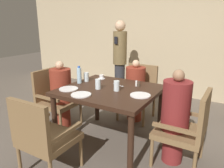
{
  "coord_description": "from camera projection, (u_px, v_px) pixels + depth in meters",
  "views": [
    {
      "loc": [
        1.41,
        -2.35,
        1.64
      ],
      "look_at": [
        0.0,
        0.05,
        0.83
      ],
      "focal_mm": 35.0,
      "sensor_mm": 36.0,
      "label": 1
    }
  ],
  "objects": [
    {
      "name": "chair_near_corner",
      "position": [
        43.0,
        135.0,
        2.28
      ],
      "size": [
        0.53,
        0.53,
        0.91
      ],
      "color": "brown",
      "rests_on": "ground_plane"
    },
    {
      "name": "diner_in_right_chair",
      "position": [
        175.0,
        116.0,
        2.51
      ],
      "size": [
        0.32,
        0.32,
        1.13
      ],
      "color": "maroon",
      "rests_on": "ground_plane"
    },
    {
      "name": "plate_dessert_center",
      "position": [
        81.0,
        95.0,
        2.63
      ],
      "size": [
        0.25,
        0.25,
        0.01
      ],
      "color": "white",
      "rests_on": "dining_table"
    },
    {
      "name": "chair_right_side",
      "position": [
        187.0,
        127.0,
        2.46
      ],
      "size": [
        0.53,
        0.53,
        0.91
      ],
      "color": "brown",
      "rests_on": "ground_plane"
    },
    {
      "name": "fork_beside_plate",
      "position": [
        119.0,
        85.0,
        3.02
      ],
      "size": [
        0.2,
        0.09,
        0.0
      ],
      "color": "silver",
      "rests_on": "dining_table"
    },
    {
      "name": "pepper_shaker",
      "position": [
        139.0,
        84.0,
        2.95
      ],
      "size": [
        0.03,
        0.03,
        0.07
      ],
      "color": "#4C3D2D",
      "rests_on": "dining_table"
    },
    {
      "name": "ground_plane",
      "position": [
        110.0,
        141.0,
        3.09
      ],
      "size": [
        16.0,
        16.0,
        0.0
      ],
      "primitive_type": "plane",
      "color": "#60564C"
    },
    {
      "name": "glass_tall_near",
      "position": [
        98.0,
        84.0,
        2.85
      ],
      "size": [
        0.07,
        0.07,
        0.13
      ],
      "color": "silver",
      "rests_on": "dining_table"
    },
    {
      "name": "salt_shaker",
      "position": [
        136.0,
        83.0,
        2.97
      ],
      "size": [
        0.03,
        0.03,
        0.08
      ],
      "color": "white",
      "rests_on": "dining_table"
    },
    {
      "name": "plate_main_left",
      "position": [
        140.0,
        95.0,
        2.6
      ],
      "size": [
        0.25,
        0.25,
        0.01
      ],
      "color": "white",
      "rests_on": "dining_table"
    },
    {
      "name": "plate_main_right",
      "position": [
        69.0,
        89.0,
        2.85
      ],
      "size": [
        0.25,
        0.25,
        0.01
      ],
      "color": "white",
      "rests_on": "dining_table"
    },
    {
      "name": "standing_host",
      "position": [
        120.0,
        58.0,
        4.51
      ],
      "size": [
        0.28,
        0.32,
        1.65
      ],
      "color": "#2D2D33",
      "rests_on": "ground_plane"
    },
    {
      "name": "dining_table",
      "position": [
        110.0,
        95.0,
        2.9
      ],
      "size": [
        1.22,
        1.1,
        0.78
      ],
      "color": "#331E14",
      "rests_on": "ground_plane"
    },
    {
      "name": "glass_tall_mid",
      "position": [
        117.0,
        86.0,
        2.77
      ],
      "size": [
        0.07,
        0.07,
        0.13
      ],
      "color": "silver",
      "rests_on": "dining_table"
    },
    {
      "name": "chair_far_side",
      "position": [
        139.0,
        90.0,
        3.75
      ],
      "size": [
        0.53,
        0.53,
        0.91
      ],
      "color": "brown",
      "rests_on": "ground_plane"
    },
    {
      "name": "teacup_with_saucer",
      "position": [
        102.0,
        77.0,
        3.36
      ],
      "size": [
        0.11,
        0.11,
        0.06
      ],
      "color": "white",
      "rests_on": "dining_table"
    },
    {
      "name": "diner_in_left_chair",
      "position": [
        61.0,
        94.0,
        3.37
      ],
      "size": [
        0.32,
        0.32,
        1.07
      ],
      "color": "maroon",
      "rests_on": "ground_plane"
    },
    {
      "name": "wall_back",
      "position": [
        168.0,
        32.0,
        4.74
      ],
      "size": [
        8.0,
        0.06,
        2.8
      ],
      "color": "tan",
      "rests_on": "ground_plane"
    },
    {
      "name": "water_bottle",
      "position": [
        79.0,
        75.0,
        3.1
      ],
      "size": [
        0.06,
        0.06,
        0.25
      ],
      "color": "#A3C6DB",
      "rests_on": "dining_table"
    },
    {
      "name": "glass_tall_far",
      "position": [
        86.0,
        77.0,
        3.21
      ],
      "size": [
        0.07,
        0.07,
        0.13
      ],
      "color": "silver",
      "rests_on": "dining_table"
    },
    {
      "name": "diner_in_far_chair",
      "position": [
        135.0,
        90.0,
        3.62
      ],
      "size": [
        0.32,
        0.32,
        1.04
      ],
      "color": "maroon",
      "rests_on": "ground_plane"
    },
    {
      "name": "chair_left_side",
      "position": [
        55.0,
        96.0,
        3.46
      ],
      "size": [
        0.53,
        0.53,
        0.91
      ],
      "color": "brown",
      "rests_on": "ground_plane"
    }
  ]
}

